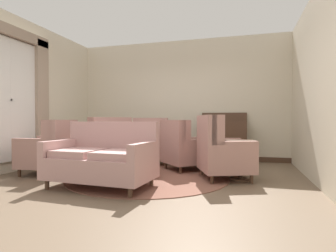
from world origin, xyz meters
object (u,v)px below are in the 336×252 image
armchair_beside_settee (105,147)px  side_table (241,156)px  settee (102,159)px  armchair_near_sideboard (184,149)px  sideboard (223,139)px  armchair_near_window (152,145)px  coffee_table (130,154)px  armchair_foreground_right (51,150)px  armchair_far_left (221,152)px  porcelain_vase (130,139)px

armchair_beside_settee → side_table: size_ratio=1.80×
settee → armchair_near_sideboard: 1.87m
armchair_near_sideboard → sideboard: bearing=-70.2°
armchair_near_window → coffee_table: bearing=81.8°
side_table → sideboard: size_ratio=0.56×
armchair_foreground_right → sideboard: (2.92, 2.30, 0.11)m
armchair_far_left → armchair_near_window: (-1.61, 1.16, -0.01)m
settee → porcelain_vase: bearing=83.9°
settee → sideboard: sideboard is taller
porcelain_vase → armchair_far_left: armchair_far_left is taller
armchair_far_left → armchair_near_sideboard: (-0.76, 0.65, -0.03)m
armchair_far_left → side_table: (0.32, -0.00, -0.05)m
armchair_beside_settee → side_table: armchair_beside_settee is taller
porcelain_vase → sideboard: size_ratio=0.31×
coffee_table → armchair_near_sideboard: (0.71, 1.01, 0.01)m
porcelain_vase → armchair_near_sideboard: bearing=52.4°
settee → armchair_near_sideboard: (0.86, 1.66, 0.01)m
armchair_foreground_right → armchair_near_window: bearing=129.5°
armchair_near_window → sideboard: 1.70m
settee → side_table: settee is taller
armchair_foreground_right → armchair_near_sideboard: armchair_foreground_right is taller
armchair_foreground_right → sideboard: 3.72m
porcelain_vase → armchair_near_window: 1.48m
side_table → sideboard: 1.98m
coffee_table → armchair_foreground_right: armchair_foreground_right is taller
porcelain_vase → armchair_near_sideboard: (0.74, 0.95, -0.24)m
coffee_table → armchair_near_sideboard: size_ratio=0.75×
settee → armchair_beside_settee: (-0.74, 1.43, 0.03)m
armchair_near_sideboard → side_table: 1.26m
settee → armchair_far_left: bearing=35.9°
coffee_table → porcelain_vase: bearing=120.2°
porcelain_vase → armchair_foreground_right: bearing=-177.1°
armchair_foreground_right → side_table: bearing=88.3°
settee → armchair_foreground_right: size_ratio=1.58×
coffee_table → armchair_foreground_right: (-1.55, -0.03, 0.02)m
settee → armchair_near_window: (0.01, 2.17, 0.03)m
porcelain_vase → settee: size_ratio=0.23×
side_table → sideboard: sideboard is taller
settee → armchair_near_sideboard: size_ratio=1.37×
sideboard → armchair_beside_settee: bearing=-146.5°
armchair_near_window → sideboard: bearing=-167.0°
porcelain_vase → armchair_beside_settee: (-0.87, 0.72, -0.23)m
settee → armchair_foreground_right: armchair_foreground_right is taller
armchair_far_left → armchair_near_window: bearing=33.0°
armchair_far_left → armchair_near_sideboard: size_ratio=0.94×
coffee_table → armchair_foreground_right: 1.56m
porcelain_vase → coffee_table: bearing=-59.8°
settee → side_table: size_ratio=2.39×
armchair_near_window → armchair_near_sideboard: 0.99m
sideboard → porcelain_vase: bearing=-122.1°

